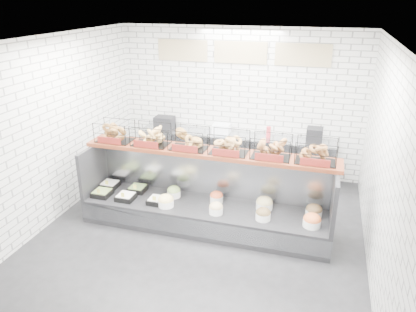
% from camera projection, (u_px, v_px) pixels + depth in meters
% --- Properties ---
extents(ground, '(5.50, 5.50, 0.00)m').
position_uv_depth(ground, '(199.00, 236.00, 6.42)').
color(ground, black).
rests_on(ground, ground).
extents(room_shell, '(5.02, 5.51, 3.01)m').
position_uv_depth(room_shell, '(210.00, 100.00, 6.19)').
color(room_shell, silver).
rests_on(room_shell, ground).
extents(display_case, '(4.00, 0.90, 1.20)m').
position_uv_depth(display_case, '(206.00, 208.00, 6.60)').
color(display_case, black).
rests_on(display_case, ground).
extents(bagel_shelf, '(4.10, 0.50, 0.40)m').
position_uv_depth(bagel_shelf, '(208.00, 143.00, 6.36)').
color(bagel_shelf, '#4B1D10').
rests_on(bagel_shelf, display_case).
extents(prep_counter, '(4.00, 0.60, 1.20)m').
position_uv_depth(prep_counter, '(234.00, 154.00, 8.41)').
color(prep_counter, '#93969B').
rests_on(prep_counter, ground).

